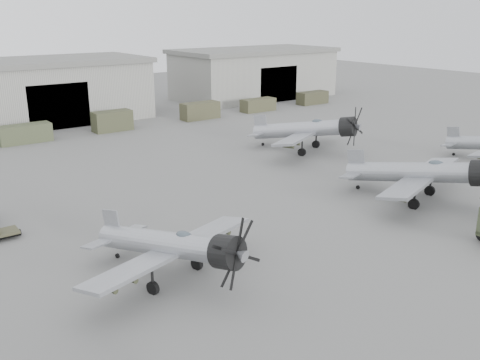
# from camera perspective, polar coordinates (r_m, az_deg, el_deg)

# --- Properties ---
(ground) EXTENTS (220.00, 220.00, 0.00)m
(ground) POSITION_cam_1_polar(r_m,az_deg,el_deg) (31.12, 17.63, -11.94)
(ground) COLOR #5E5E5B
(ground) RESTS_ON ground
(hangar_center) EXTENTS (29.00, 14.80, 8.70)m
(hangar_center) POSITION_cam_1_polar(r_m,az_deg,el_deg) (81.05, -20.38, 8.94)
(hangar_center) COLOR #9C9C92
(hangar_center) RESTS_ON ground
(hangar_right) EXTENTS (29.00, 14.80, 8.70)m
(hangar_right) POSITION_cam_1_polar(r_m,az_deg,el_deg) (98.73, 1.51, 11.34)
(hangar_right) COLOR #9C9C92
(hangar_right) RESTS_ON ground
(support_truck_3) EXTENTS (6.03, 2.20, 2.18)m
(support_truck_3) POSITION_cam_1_polar(r_m,az_deg,el_deg) (68.61, -21.97, 4.61)
(support_truck_3) COLOR #42492F
(support_truck_3) RESTS_ON ground
(support_truck_4) EXTENTS (5.04, 2.20, 2.62)m
(support_truck_4) POSITION_cam_1_polar(r_m,az_deg,el_deg) (72.09, -13.46, 6.14)
(support_truck_4) COLOR #3E402A
(support_truck_4) RESTS_ON ground
(support_truck_5) EXTENTS (5.70, 2.20, 2.43)m
(support_truck_5) POSITION_cam_1_polar(r_m,az_deg,el_deg) (78.37, -4.27, 7.38)
(support_truck_5) COLOR #43432C
(support_truck_5) RESTS_ON ground
(support_truck_6) EXTENTS (5.66, 2.20, 1.97)m
(support_truck_6) POSITION_cam_1_polar(r_m,az_deg,el_deg) (84.61, 1.95, 8.00)
(support_truck_6) COLOR #44442C
(support_truck_6) RESTS_ON ground
(support_truck_7) EXTENTS (5.58, 2.20, 2.08)m
(support_truck_7) POSITION_cam_1_polar(r_m,az_deg,el_deg) (92.34, 7.73, 8.69)
(support_truck_7) COLOR #3B3A26
(support_truck_7) RESTS_ON ground
(aircraft_mid_1) EXTENTS (12.23, 11.01, 4.89)m
(aircraft_mid_1) POSITION_cam_1_polar(r_m,az_deg,el_deg) (30.62, -6.80, -7.02)
(aircraft_mid_1) COLOR #9EA1A7
(aircraft_mid_1) RESTS_ON ground
(aircraft_mid_2) EXTENTS (13.59, 12.23, 5.44)m
(aircraft_mid_2) POSITION_cam_1_polar(r_m,az_deg,el_deg) (45.59, 19.27, 0.70)
(aircraft_mid_2) COLOR #979A9F
(aircraft_mid_2) RESTS_ON ground
(aircraft_far_1) EXTENTS (13.60, 12.33, 5.57)m
(aircraft_far_1) POSITION_cam_1_polar(r_m,az_deg,el_deg) (59.61, 7.59, 5.37)
(aircraft_far_1) COLOR #9C9EA5
(aircraft_far_1) RESTS_ON ground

